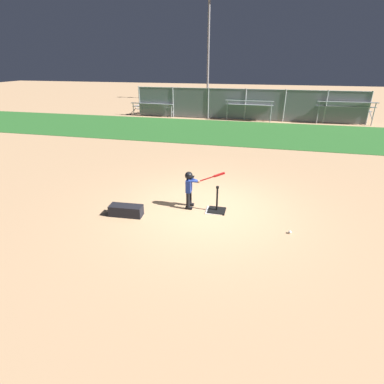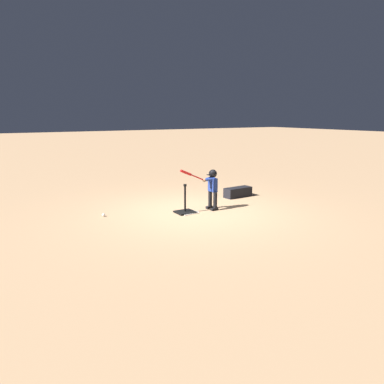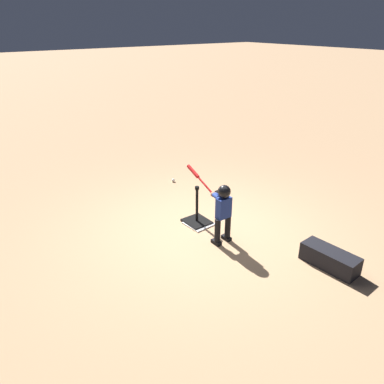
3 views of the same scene
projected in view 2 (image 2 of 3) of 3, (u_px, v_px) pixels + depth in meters
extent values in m
plane|color=tan|center=(195.00, 212.00, 9.21)|extent=(90.00, 90.00, 0.00)
cube|color=white|center=(187.00, 212.00, 9.16)|extent=(0.47, 0.47, 0.02)
cube|color=black|center=(185.00, 212.00, 9.13)|extent=(0.45, 0.41, 0.04)
cylinder|color=black|center=(185.00, 199.00, 9.06)|extent=(0.05, 0.05, 0.62)
cylinder|color=black|center=(185.00, 185.00, 8.99)|extent=(0.08, 0.08, 0.05)
cylinder|color=black|center=(215.00, 201.00, 9.33)|extent=(0.10, 0.10, 0.46)
cube|color=black|center=(214.00, 209.00, 9.36)|extent=(0.18, 0.09, 0.06)
cylinder|color=black|center=(210.00, 200.00, 9.51)|extent=(0.10, 0.10, 0.46)
cube|color=black|center=(209.00, 207.00, 9.54)|extent=(0.18, 0.09, 0.06)
cube|color=navy|center=(213.00, 185.00, 9.34)|extent=(0.13, 0.24, 0.34)
sphere|color=#936B4C|center=(213.00, 174.00, 9.28)|extent=(0.18, 0.18, 0.18)
sphere|color=black|center=(213.00, 174.00, 9.28)|extent=(0.21, 0.21, 0.21)
cube|color=black|center=(210.00, 175.00, 9.24)|extent=(0.11, 0.15, 0.01)
cylinder|color=navy|center=(210.00, 179.00, 9.21)|extent=(0.28, 0.14, 0.10)
cylinder|color=navy|center=(208.00, 179.00, 9.27)|extent=(0.28, 0.15, 0.10)
sphere|color=#936B4C|center=(204.00, 180.00, 9.18)|extent=(0.09, 0.09, 0.09)
cylinder|color=red|center=(193.00, 176.00, 8.98)|extent=(0.66, 0.04, 0.31)
cylinder|color=red|center=(186.00, 173.00, 8.86)|extent=(0.30, 0.07, 0.18)
cylinder|color=black|center=(205.00, 180.00, 9.19)|extent=(0.03, 0.05, 0.05)
sphere|color=white|center=(103.00, 215.00, 8.80)|extent=(0.07, 0.07, 0.07)
cube|color=black|center=(238.00, 192.00, 10.87)|extent=(0.86, 0.37, 0.28)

